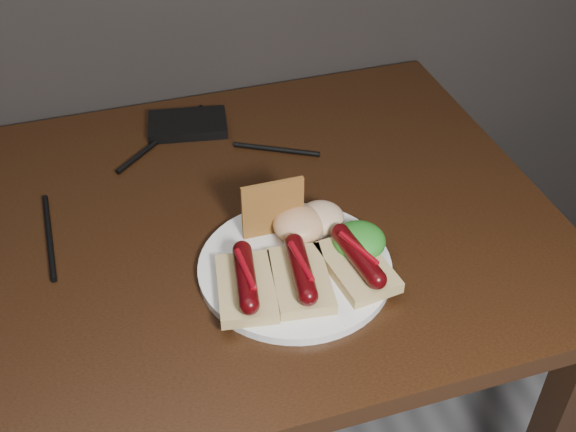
{
  "coord_description": "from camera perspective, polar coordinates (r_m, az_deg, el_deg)",
  "views": [
    {
      "loc": [
        0.09,
        0.61,
        1.42
      ],
      "look_at": [
        0.3,
        1.28,
        0.82
      ],
      "focal_mm": 45.0,
      "sensor_mm": 36.0,
      "label": 1
    }
  ],
  "objects": [
    {
      "name": "crispbread",
      "position": [
        0.96,
        -1.21,
        0.63
      ],
      "size": [
        0.08,
        0.01,
        0.08
      ],
      "primitive_type": "cube",
      "color": "#A96F2E",
      "rests_on": "plate"
    },
    {
      "name": "bread_sausage_right",
      "position": [
        0.92,
        5.51,
        -3.64
      ],
      "size": [
        0.08,
        0.12,
        0.04
      ],
      "color": "#D6C27E",
      "rests_on": "plate"
    },
    {
      "name": "plate",
      "position": [
        0.94,
        0.55,
        -4.09
      ],
      "size": [
        0.3,
        0.3,
        0.01
      ],
      "primitive_type": "cylinder",
      "rotation": [
        0.0,
        0.0,
        -0.21
      ],
      "color": "white",
      "rests_on": "desk"
    },
    {
      "name": "salad_greens",
      "position": [
        0.95,
        5.65,
        -1.95
      ],
      "size": [
        0.07,
        0.07,
        0.04
      ],
      "primitive_type": "ellipsoid",
      "color": "#115515",
      "rests_on": "plate"
    },
    {
      "name": "desk_cables",
      "position": [
        1.12,
        -18.71,
        1.33
      ],
      "size": [
        0.91,
        0.36,
        0.01
      ],
      "color": "black",
      "rests_on": "desk"
    },
    {
      "name": "desk",
      "position": [
        1.08,
        -16.93,
        -6.39
      ],
      "size": [
        1.4,
        0.7,
        0.75
      ],
      "color": "black",
      "rests_on": "ground"
    },
    {
      "name": "bread_sausage_center",
      "position": [
        0.9,
        1.01,
        -4.69
      ],
      "size": [
        0.08,
        0.12,
        0.04
      ],
      "color": "#D6C27E",
      "rests_on": "plate"
    },
    {
      "name": "coleslaw_mound",
      "position": [
        0.98,
        2.61,
        -0.13
      ],
      "size": [
        0.06,
        0.06,
        0.04
      ],
      "primitive_type": "ellipsoid",
      "color": "beige",
      "rests_on": "plate"
    },
    {
      "name": "salsa_mound",
      "position": [
        0.97,
        0.89,
        -0.62
      ],
      "size": [
        0.07,
        0.07,
        0.04
      ],
      "primitive_type": "ellipsoid",
      "color": "#992E0F",
      "rests_on": "plate"
    },
    {
      "name": "hard_drive",
      "position": [
        1.22,
        -7.93,
        7.18
      ],
      "size": [
        0.14,
        0.1,
        0.02
      ],
      "primitive_type": "cube",
      "rotation": [
        0.0,
        0.0,
        -0.17
      ],
      "color": "black",
      "rests_on": "desk"
    },
    {
      "name": "bread_sausage_left",
      "position": [
        0.89,
        -3.35,
        -5.32
      ],
      "size": [
        0.09,
        0.13,
        0.04
      ],
      "color": "#D6C27E",
      "rests_on": "plate"
    }
  ]
}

